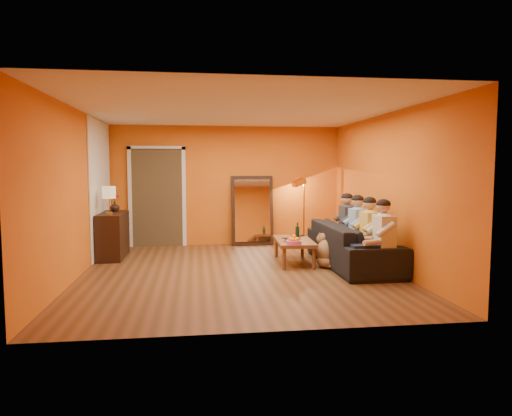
{
  "coord_description": "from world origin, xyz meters",
  "views": [
    {
      "loc": [
        -0.68,
        -7.27,
        1.69
      ],
      "look_at": [
        0.35,
        0.5,
        1.0
      ],
      "focal_mm": 32.0,
      "sensor_mm": 36.0,
      "label": 1
    }
  ],
  "objects": [
    {
      "name": "dog",
      "position": [
        1.51,
        0.2,
        0.3
      ],
      "size": [
        0.46,
        0.57,
        0.59
      ],
      "primitive_type": null,
      "rotation": [
        0.0,
        0.0,
        0.3
      ],
      "color": "olive",
      "rests_on": "floor"
    },
    {
      "name": "flowers",
      "position": [
        -2.24,
        1.8,
        1.18
      ],
      "size": [
        0.17,
        0.17,
        0.42
      ],
      "primitive_type": null,
      "color": "maroon",
      "rests_on": "vase"
    },
    {
      "name": "floor_lamp",
      "position": [
        1.65,
        2.35,
        0.72
      ],
      "size": [
        0.35,
        0.31,
        1.44
      ],
      "primitive_type": null,
      "rotation": [
        0.0,
        0.0,
        0.26
      ],
      "color": "gold",
      "rests_on": "floor"
    },
    {
      "name": "wine_bottle",
      "position": [
        1.09,
        0.54,
        0.58
      ],
      "size": [
        0.07,
        0.07,
        0.31
      ],
      "primitive_type": "cylinder",
      "color": "black",
      "rests_on": "coffee_table"
    },
    {
      "name": "sideboard",
      "position": [
        -2.24,
        1.55,
        0.42
      ],
      "size": [
        0.44,
        1.18,
        0.85
      ],
      "primitive_type": "cube",
      "color": "black",
      "rests_on": "floor"
    },
    {
      "name": "laptop",
      "position": [
        1.22,
        0.94,
        0.43
      ],
      "size": [
        0.41,
        0.35,
        0.03
      ],
      "primitive_type": "imported",
      "rotation": [
        0.0,
        0.0,
        0.46
      ],
      "color": "black",
      "rests_on": "coffee_table"
    },
    {
      "name": "person_far_left",
      "position": [
        2.13,
        -0.77,
        0.61
      ],
      "size": [
        0.7,
        0.44,
        1.22
      ],
      "primitive_type": null,
      "color": "beige",
      "rests_on": "sofa"
    },
    {
      "name": "person_mid_left",
      "position": [
        2.13,
        -0.22,
        0.61
      ],
      "size": [
        0.7,
        0.44,
        1.22
      ],
      "primitive_type": null,
      "color": "gold",
      "rests_on": "sofa"
    },
    {
      "name": "person_far_right",
      "position": [
        2.13,
        0.88,
        0.61
      ],
      "size": [
        0.7,
        0.44,
        1.22
      ],
      "primitive_type": null,
      "color": "#2E2E33",
      "rests_on": "sofa"
    },
    {
      "name": "book_lower",
      "position": [
        0.86,
        0.39,
        0.43
      ],
      "size": [
        0.18,
        0.24,
        0.02
      ],
      "primitive_type": "imported",
      "rotation": [
        0.0,
        0.0,
        -0.01
      ],
      "color": "black",
      "rests_on": "coffee_table"
    },
    {
      "name": "door_jamb_right",
      "position": [
        -0.93,
        2.71,
        1.05
      ],
      "size": [
        0.08,
        0.06,
        2.2
      ],
      "primitive_type": "cube",
      "color": "white",
      "rests_on": "wall_back"
    },
    {
      "name": "person_mid_right",
      "position": [
        2.13,
        0.33,
        0.61
      ],
      "size": [
        0.7,
        0.44,
        1.22
      ],
      "primitive_type": null,
      "color": "#7D9CC2",
      "rests_on": "sofa"
    },
    {
      "name": "fruit_bowl",
      "position": [
        0.94,
        0.14,
        0.5
      ],
      "size": [
        0.26,
        0.26,
        0.16
      ],
      "primitive_type": null,
      "color": "#E75196",
      "rests_on": "coffee_table"
    },
    {
      "name": "door_jamb_left",
      "position": [
        -2.07,
        2.71,
        1.05
      ],
      "size": [
        0.08,
        0.06,
        2.2
      ],
      "primitive_type": "cube",
      "color": "white",
      "rests_on": "wall_back"
    },
    {
      "name": "sofa",
      "position": [
        2.0,
        0.23,
        0.37
      ],
      "size": [
        2.5,
        0.98,
        0.73
      ],
      "primitive_type": "imported",
      "rotation": [
        0.0,
        0.0,
        1.57
      ],
      "color": "black",
      "rests_on": "floor"
    },
    {
      "name": "table_lamp",
      "position": [
        -2.24,
        1.25,
        1.1
      ],
      "size": [
        0.24,
        0.24,
        0.51
      ],
      "primitive_type": null,
      "color": "beige",
      "rests_on": "sideboard"
    },
    {
      "name": "mirror_glass",
      "position": [
        0.55,
        2.59,
        0.76
      ],
      "size": [
        0.78,
        0.21,
        1.35
      ],
      "primitive_type": "cube",
      "rotation": [
        -0.14,
        0.0,
        0.0
      ],
      "color": "white",
      "rests_on": "mirror_frame"
    },
    {
      "name": "vase",
      "position": [
        -2.24,
        1.8,
        0.95
      ],
      "size": [
        0.19,
        0.19,
        0.19
      ],
      "primitive_type": "imported",
      "color": "black",
      "rests_on": "sideboard"
    },
    {
      "name": "white_accent",
      "position": [
        -2.48,
        1.75,
        1.3
      ],
      "size": [
        0.02,
        1.9,
        2.58
      ],
      "primitive_type": "cube",
      "color": "white",
      "rests_on": "wall_left"
    },
    {
      "name": "room_shell",
      "position": [
        0.0,
        0.37,
        1.3
      ],
      "size": [
        5.0,
        5.5,
        2.6
      ],
      "color": "brown",
      "rests_on": "ground"
    },
    {
      "name": "book_upper",
      "position": [
        0.86,
        0.38,
        0.47
      ],
      "size": [
        0.25,
        0.26,
        0.02
      ],
      "primitive_type": "imported",
      "rotation": [
        0.0,
        0.0,
        0.72
      ],
      "color": "black",
      "rests_on": "book_mid"
    },
    {
      "name": "tumbler",
      "position": [
        1.16,
        0.71,
        0.46
      ],
      "size": [
        0.1,
        0.1,
        0.08
      ],
      "primitive_type": "imported",
      "rotation": [
        0.0,
        0.0,
        -0.17
      ],
      "color": "#B27F3F",
      "rests_on": "coffee_table"
    },
    {
      "name": "door_header",
      "position": [
        -1.5,
        2.71,
        2.12
      ],
      "size": [
        1.22,
        0.06,
        0.08
      ],
      "primitive_type": "cube",
      "color": "white",
      "rests_on": "wall_back"
    },
    {
      "name": "coffee_table",
      "position": [
        1.04,
        0.59,
        0.21
      ],
      "size": [
        0.69,
        1.25,
        0.42
      ],
      "primitive_type": null,
      "rotation": [
        0.0,
        0.0,
        -0.06
      ],
      "color": "brown",
      "rests_on": "floor"
    },
    {
      "name": "book_mid",
      "position": [
        0.87,
        0.4,
        0.45
      ],
      "size": [
        0.19,
        0.24,
        0.02
      ],
      "primitive_type": "imported",
      "rotation": [
        0.0,
        0.0,
        -0.09
      ],
      "color": "maroon",
      "rests_on": "book_lower"
    },
    {
      "name": "mirror_frame",
      "position": [
        0.55,
        2.63,
        0.76
      ],
      "size": [
        0.92,
        0.27,
        1.51
      ],
      "primitive_type": "cube",
      "rotation": [
        -0.14,
        0.0,
        0.0
      ],
      "color": "black",
      "rests_on": "floor"
    },
    {
      "name": "doorway_recess",
      "position": [
        -1.5,
        2.83,
        1.05
      ],
      "size": [
        1.06,
        0.3,
        2.1
      ],
      "primitive_type": "cube",
      "color": "#3F2D19",
      "rests_on": "floor"
    }
  ]
}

